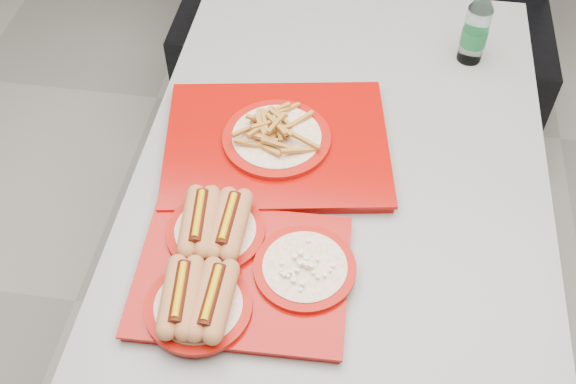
# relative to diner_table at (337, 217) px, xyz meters

# --- Properties ---
(ground) EXTENTS (6.00, 6.00, 0.00)m
(ground) POSITION_rel_diner_table_xyz_m (0.00, 0.00, -0.58)
(ground) COLOR gray
(ground) RESTS_ON ground
(diner_table) EXTENTS (0.92, 1.42, 0.75)m
(diner_table) POSITION_rel_diner_table_xyz_m (0.00, 0.00, 0.00)
(diner_table) COLOR black
(diner_table) RESTS_ON ground
(booth_bench) EXTENTS (1.30, 0.57, 1.35)m
(booth_bench) POSITION_rel_diner_table_xyz_m (0.00, 1.09, -0.18)
(booth_bench) COLOR black
(booth_bench) RESTS_ON ground
(tray_near) EXTENTS (0.42, 0.37, 0.09)m
(tray_near) POSITION_rel_diner_table_xyz_m (-0.18, -0.31, 0.20)
(tray_near) COLOR #990904
(tray_near) RESTS_ON diner_table
(tray_far) EXTENTS (0.55, 0.46, 0.10)m
(tray_far) POSITION_rel_diner_table_xyz_m (-0.15, 0.04, 0.19)
(tray_far) COLOR #990904
(tray_far) RESTS_ON diner_table
(water_bottle) EXTENTS (0.06, 0.06, 0.20)m
(water_bottle) POSITION_rel_diner_table_xyz_m (0.29, 0.43, 0.25)
(water_bottle) COLOR silver
(water_bottle) RESTS_ON diner_table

